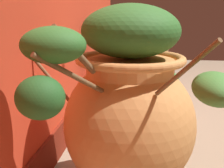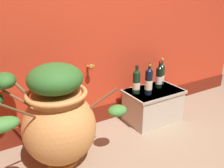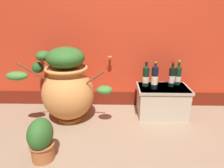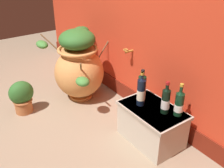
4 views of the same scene
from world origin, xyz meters
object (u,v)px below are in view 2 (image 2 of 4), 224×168
wine_bottle_right (159,77)px  wine_bottle_back (136,81)px  wine_bottle_left (161,74)px  wine_bottle_middle (149,81)px  terracotta_urn (57,117)px

wine_bottle_right → wine_bottle_back: bearing=-179.9°
wine_bottle_back → wine_bottle_left: bearing=9.9°
wine_bottle_middle → wine_bottle_back: bearing=135.1°
wine_bottle_middle → terracotta_urn: bearing=-174.7°
wine_bottle_back → terracotta_urn: bearing=-168.7°
wine_bottle_left → wine_bottle_back: wine_bottle_left is taller
terracotta_urn → wine_bottle_right: terracotta_urn is taller
wine_bottle_left → wine_bottle_back: 0.42m
wine_bottle_left → wine_bottle_middle: bearing=-153.2°
wine_bottle_middle → wine_bottle_right: 0.24m
wine_bottle_left → wine_bottle_right: wine_bottle_left is taller
wine_bottle_left → terracotta_urn: bearing=-169.2°
terracotta_urn → wine_bottle_middle: 1.02m
wine_bottle_right → wine_bottle_middle: bearing=-158.0°
terracotta_urn → wine_bottle_right: 1.26m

